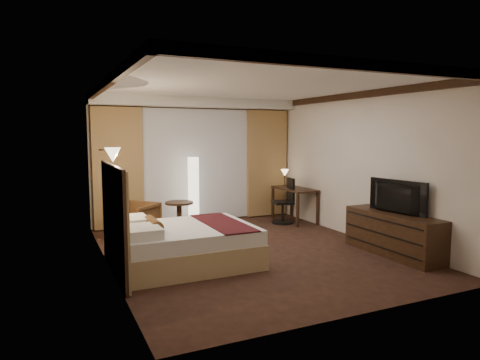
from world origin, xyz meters
name	(u,v)px	position (x,y,z in m)	size (l,w,h in m)	color
floor	(250,251)	(0.00, 0.00, 0.00)	(4.50, 5.50, 0.01)	black
ceiling	(250,86)	(0.00, 0.00, 2.70)	(4.50, 5.50, 0.01)	white
back_wall	(196,161)	(0.00, 2.75, 1.35)	(4.50, 0.02, 2.70)	white
left_wall	(107,176)	(-2.25, 0.00, 1.35)	(0.02, 5.50, 2.70)	white
right_wall	(360,166)	(2.25, 0.00, 1.35)	(0.02, 5.50, 2.70)	white
crown_molding	(250,90)	(0.00, 0.00, 2.64)	(4.50, 5.50, 0.12)	black
soffit	(199,103)	(0.00, 2.50, 2.60)	(4.50, 0.50, 0.20)	white
curtain_sheer	(197,165)	(0.00, 2.67, 1.25)	(2.48, 0.04, 2.45)	silver
curtain_left_drape	(118,168)	(-1.70, 2.61, 1.25)	(1.00, 0.14, 2.45)	tan
curtain_right_drape	(267,163)	(1.70, 2.61, 1.25)	(1.00, 0.14, 2.45)	tan
wall_sconce	(113,155)	(-2.09, 0.53, 1.62)	(0.24, 0.24, 0.24)	white
bed	(185,245)	(-1.19, -0.25, 0.29)	(1.99, 1.55, 0.58)	white
headboard	(115,221)	(-2.20, -0.25, 0.75)	(0.12, 1.85, 1.50)	tan
armchair	(135,219)	(-1.56, 1.70, 0.37)	(0.72, 0.67, 0.74)	#513018
side_table	(179,217)	(-0.67, 1.81, 0.30)	(0.55, 0.55, 0.61)	black
floor_lamp	(194,191)	(-0.21, 2.29, 0.73)	(0.31, 0.31, 1.47)	white
desk	(294,205)	(1.95, 1.76, 0.38)	(0.55, 1.16, 0.75)	black
desk_lamp	(285,178)	(1.95, 2.19, 0.92)	(0.18, 0.18, 0.34)	#FFD899
office_chair	(283,201)	(1.62, 1.71, 0.50)	(0.48, 0.48, 0.99)	black
dresser	(393,234)	(2.00, -1.15, 0.34)	(0.50, 1.75, 0.68)	black
television	(393,194)	(1.97, -1.15, 0.99)	(1.06, 0.61, 0.14)	black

